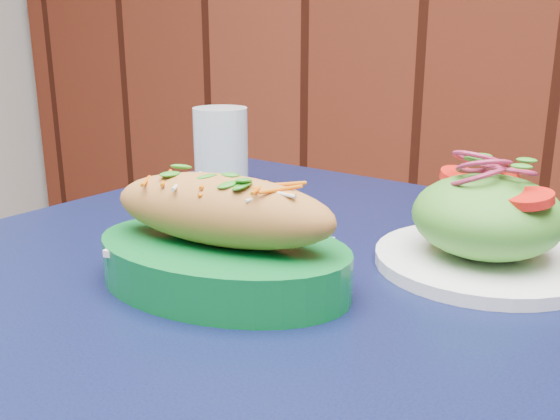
% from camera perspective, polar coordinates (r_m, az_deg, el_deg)
% --- Properties ---
extents(cafe_table, '(0.92, 0.92, 0.75)m').
position_cam_1_polar(cafe_table, '(0.59, 2.01, -14.87)').
color(cafe_table, black).
rests_on(cafe_table, ground).
extents(banh_mi_basket, '(0.24, 0.16, 0.11)m').
position_cam_1_polar(banh_mi_basket, '(0.54, -5.31, -2.76)').
color(banh_mi_basket, '#096928').
rests_on(banh_mi_basket, cafe_table).
extents(salad_plate, '(0.20, 0.20, 0.11)m').
position_cam_1_polar(salad_plate, '(0.61, 18.35, -1.31)').
color(salad_plate, white).
rests_on(salad_plate, cafe_table).
extents(water_glass, '(0.07, 0.07, 0.12)m').
position_cam_1_polar(water_glass, '(0.84, -5.41, 5.33)').
color(water_glass, silver).
rests_on(water_glass, cafe_table).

